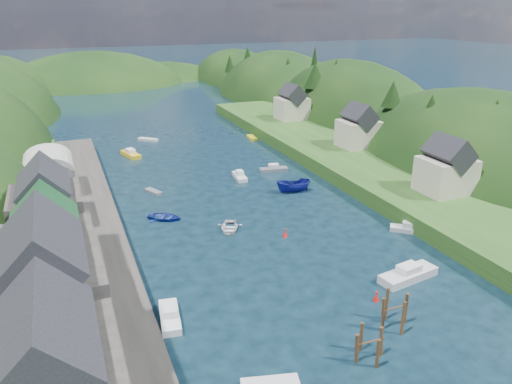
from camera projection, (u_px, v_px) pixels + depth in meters
name	position (u px, v px, depth m)	size (l,w,h in m)	color
ground	(210.00, 173.00, 88.34)	(600.00, 600.00, 0.00)	black
hillside_right	(350.00, 151.00, 128.33)	(36.00, 245.56, 48.00)	black
far_hills	(124.00, 108.00, 200.36)	(103.00, 68.00, 44.00)	black
hill_trees	(188.00, 97.00, 97.01)	(91.89, 149.62, 12.57)	black
quay_left	(77.00, 271.00, 53.56)	(12.00, 110.00, 2.00)	#2D2B28
terrace_left_grass	(4.00, 282.00, 51.04)	(12.00, 110.00, 2.50)	#234719
quayside_buildings	(50.00, 288.00, 38.90)	(8.00, 35.84, 12.90)	#2D2B28
boat_sheds	(49.00, 182.00, 67.88)	(7.00, 21.00, 7.50)	#2D2D30
terrace_right	(362.00, 166.00, 87.92)	(16.00, 120.00, 2.40)	#234719
right_bank_cottages	(353.00, 129.00, 94.58)	(9.00, 59.24, 8.41)	beige
piling_cluster_near	(369.00, 347.00, 41.49)	(2.89, 2.73, 3.36)	#382314
piling_cluster_far	(394.00, 314.00, 45.59)	(2.97, 2.79, 3.89)	#382314
channel_buoy_near	(376.00, 297.00, 49.89)	(0.70, 0.70, 1.10)	#B5160E
channel_buoy_far	(285.00, 233.00, 63.78)	(0.70, 0.70, 1.10)	#B5160E
moored_boats	(277.00, 244.00, 60.36)	(36.88, 98.17, 2.34)	#565D62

